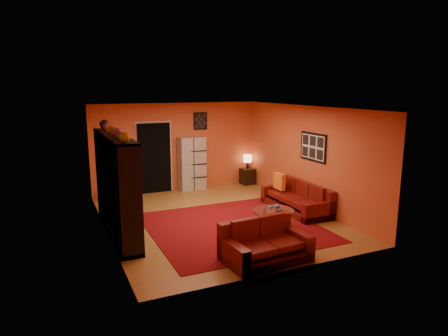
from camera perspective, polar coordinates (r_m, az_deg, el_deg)
name	(u,v)px	position (r m, az deg, el deg)	size (l,w,h in m)	color
floor	(216,218)	(9.52, -1.09, -7.21)	(6.00, 6.00, 0.00)	olive
ceiling	(216,108)	(9.03, -1.15, 8.62)	(6.00, 6.00, 0.00)	white
wall_back	(177,147)	(11.96, -6.75, 3.00)	(6.00, 6.00, 0.00)	#D1582E
wall_front	(288,197)	(6.60, 9.14, -4.07)	(6.00, 6.00, 0.00)	#D1582E
wall_left	(104,174)	(8.55, -16.74, -0.84)	(6.00, 6.00, 0.00)	#D1582E
wall_right	(306,157)	(10.40, 11.66, 1.56)	(6.00, 6.00, 0.00)	#D1582E
rug	(233,227)	(8.95, 1.28, -8.40)	(3.60, 3.60, 0.01)	#5D0A0F
doorway	(154,158)	(11.78, -9.91, 1.39)	(0.95, 0.10, 2.04)	black
wall_art_right	(313,147)	(10.10, 12.63, 2.95)	(0.03, 1.00, 0.70)	black
wall_art_back	(200,121)	(12.10, -3.40, 6.73)	(0.42, 0.03, 0.52)	black
entertainment_unit	(116,185)	(8.63, -15.17, -2.34)	(0.45, 3.00, 2.10)	black
tv	(119,187)	(8.65, -14.83, -2.66)	(0.13, 0.96, 0.55)	black
sofa	(298,199)	(10.22, 10.58, -4.41)	(0.85, 2.06, 0.85)	#530C0B
loveseat	(263,244)	(7.34, 5.64, -10.72)	(1.57, 1.00, 0.85)	#530C0B
throw_pillow	(279,181)	(10.54, 7.90, -1.91)	(0.12, 0.42, 0.42)	orange
coffee_table	(273,212)	(8.69, 7.07, -6.30)	(0.90, 0.90, 0.45)	silver
storage_cabinet	(192,164)	(11.99, -4.60, 0.63)	(0.80, 0.36, 1.60)	#B3AFA5
bowl_chair	(122,189)	(11.28, -14.31, -2.89)	(0.73, 0.73, 0.60)	black
side_table	(247,176)	(12.78, 3.37, -1.19)	(0.40, 0.40, 0.50)	black
table_lamp	(248,159)	(12.67, 3.40, 1.29)	(0.27, 0.27, 0.44)	black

